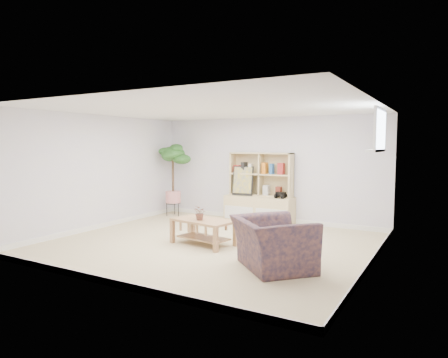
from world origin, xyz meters
The scene contains 14 objects.
floor centered at (0.00, 0.00, 0.00)m, with size 5.50×5.00×0.01m, color #C5B684.
ceiling centered at (0.00, 0.00, 2.40)m, with size 5.50×5.00×0.01m, color white.
walls centered at (0.00, 0.00, 1.20)m, with size 5.51×5.01×2.40m.
baseboard centered at (0.00, 0.00, 0.05)m, with size 5.50×5.00×0.10m, color white, non-canonical shape.
window centered at (2.73, 0.60, 2.00)m, with size 0.10×0.98×0.68m, color silver, non-canonical shape.
window_sill centered at (2.67, 0.60, 1.68)m, with size 0.14×1.00×0.04m, color white.
storage_unit centered at (-0.08, 2.24, 0.80)m, with size 1.60×0.54×1.60m, color tan, non-canonical shape.
poster centered at (-0.48, 2.20, 0.94)m, with size 0.49×0.11×0.68m, color yellow, non-canonical shape.
toy_truck centered at (0.48, 2.16, 0.68)m, with size 0.30×0.20×0.16m, color black, non-canonical shape.
coffee_table centered at (-0.08, -0.13, 0.23)m, with size 1.10×0.60×0.45m, color #AB7550, non-canonical shape.
table_plant centered at (-0.09, -0.21, 0.58)m, with size 0.23×0.20×0.26m, color #17501A.
floor_tree centered at (-2.30, 1.94, 0.90)m, with size 0.66×0.66×1.80m, color #1B4817, non-canonical shape.
armchair centered at (1.53, -0.80, 0.41)m, with size 1.12×0.97×0.83m, color #0B1433.
sill_plant centered at (2.67, 0.85, 1.83)m, with size 0.14×0.11×0.25m, color #1B4817.
Camera 1 is at (3.70, -6.02, 1.77)m, focal length 32.00 mm.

